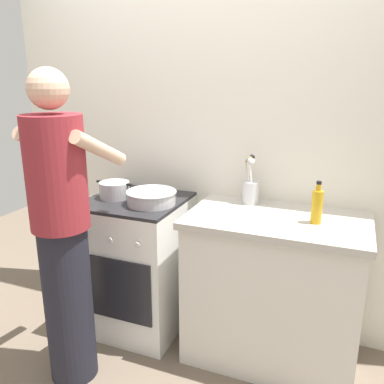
% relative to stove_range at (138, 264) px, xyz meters
% --- Properties ---
extents(ground, '(6.00, 6.00, 0.00)m').
position_rel_stove_range_xyz_m(ground, '(0.35, -0.15, -0.45)').
color(ground, '#6B5B4C').
extents(back_wall, '(3.20, 0.10, 2.50)m').
position_rel_stove_range_xyz_m(back_wall, '(0.55, 0.35, 0.80)').
color(back_wall, silver).
rests_on(back_wall, ground).
extents(countertop, '(1.00, 0.60, 0.90)m').
position_rel_stove_range_xyz_m(countertop, '(0.90, 0.00, 0.00)').
color(countertop, silver).
rests_on(countertop, ground).
extents(stove_range, '(0.60, 0.62, 0.90)m').
position_rel_stove_range_xyz_m(stove_range, '(0.00, 0.00, 0.00)').
color(stove_range, white).
rests_on(stove_range, ground).
extents(pot, '(0.26, 0.19, 0.10)m').
position_rel_stove_range_xyz_m(pot, '(-0.14, -0.02, 0.50)').
color(pot, '#B2B2B7').
rests_on(pot, stove_range).
extents(mixing_bowl, '(0.31, 0.31, 0.09)m').
position_rel_stove_range_xyz_m(mixing_bowl, '(0.14, -0.05, 0.50)').
color(mixing_bowl, '#B7B7BC').
rests_on(mixing_bowl, stove_range).
extents(utensil_crock, '(0.10, 0.10, 0.31)m').
position_rel_stove_range_xyz_m(utensil_crock, '(0.70, 0.19, 0.55)').
color(utensil_crock, silver).
rests_on(utensil_crock, countertop).
extents(oil_bottle, '(0.06, 0.06, 0.23)m').
position_rel_stove_range_xyz_m(oil_bottle, '(1.11, -0.01, 0.55)').
color(oil_bottle, gold).
rests_on(oil_bottle, countertop).
extents(person, '(0.41, 0.50, 1.70)m').
position_rel_stove_range_xyz_m(person, '(-0.11, -0.57, 0.41)').
color(person, black).
rests_on(person, ground).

